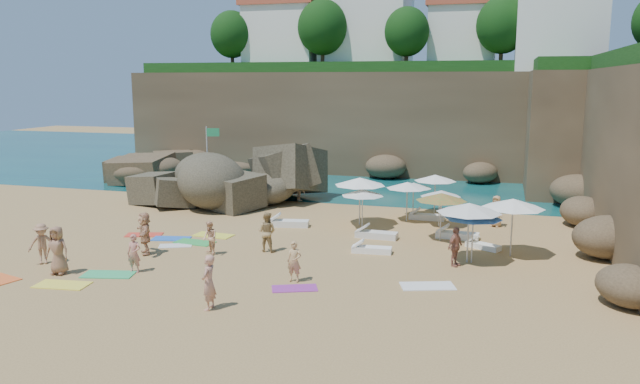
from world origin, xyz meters
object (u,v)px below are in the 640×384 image
(parasol_1, at_px, (407,185))
(person_stand_1, at_px, (267,232))
(flag_pole, at_px, (209,152))
(person_stand_5, at_px, (237,197))
(person_stand_2, at_px, (300,187))
(person_stand_3, at_px, (455,247))
(person_stand_4, at_px, (496,211))
(rock_outcrop, at_px, (223,203))
(parasol_0, at_px, (435,178))
(person_stand_0, at_px, (134,253))
(person_stand_6, at_px, (209,282))
(parasol_2, at_px, (363,193))
(lounger_0, at_px, (289,223))

(parasol_1, height_order, person_stand_1, parasol_1)
(flag_pole, bearing_deg, person_stand_5, -46.06)
(flag_pole, xyz_separation_m, person_stand_2, (5.85, 0.55, -2.03))
(person_stand_3, distance_m, person_stand_4, 7.77)
(rock_outcrop, distance_m, person_stand_2, 4.80)
(rock_outcrop, bearing_deg, person_stand_1, -55.28)
(flag_pole, distance_m, parasol_0, 14.36)
(person_stand_0, xyz_separation_m, person_stand_6, (4.60, -2.80, 0.16))
(parasol_2, xyz_separation_m, person_stand_5, (-7.80, 2.12, -1.05))
(person_stand_5, distance_m, person_stand_6, 15.48)
(parasol_1, xyz_separation_m, person_stand_5, (-9.69, -0.24, -1.13))
(person_stand_0, height_order, person_stand_6, person_stand_6)
(parasol_1, xyz_separation_m, parasol_2, (-1.89, -2.36, -0.07))
(person_stand_0, distance_m, person_stand_1, 5.78)
(flag_pole, distance_m, person_stand_2, 6.22)
(lounger_0, bearing_deg, person_stand_3, -38.74)
(flag_pole, bearing_deg, parasol_1, -14.15)
(person_stand_5, bearing_deg, flag_pole, 123.88)
(lounger_0, height_order, person_stand_4, person_stand_4)
(person_stand_0, height_order, person_stand_1, person_stand_1)
(rock_outcrop, xyz_separation_m, parasol_2, (9.62, -4.16, 1.87))
(flag_pole, bearing_deg, person_stand_6, -63.81)
(parasol_1, bearing_deg, person_stand_0, -126.52)
(person_stand_1, distance_m, person_stand_6, 7.14)
(rock_outcrop, xyz_separation_m, lounger_0, (5.88, -4.71, 0.16))
(parasol_1, bearing_deg, person_stand_6, -106.05)
(rock_outcrop, xyz_separation_m, parasol_0, (12.71, 0.58, 2.03))
(parasol_0, bearing_deg, person_stand_4, -34.21)
(flag_pole, xyz_separation_m, parasol_1, (13.11, -3.30, -0.95))
(person_stand_3, bearing_deg, parasol_1, 49.28)
(person_stand_0, distance_m, person_stand_6, 5.38)
(rock_outcrop, height_order, lounger_0, rock_outcrop)
(parasol_2, bearing_deg, person_stand_4, 20.86)
(person_stand_0, bearing_deg, flag_pole, 100.57)
(parasol_0, xyz_separation_m, person_stand_0, (-10.04, -14.31, -1.27))
(person_stand_3, relative_size, person_stand_6, 0.88)
(parasol_0, relative_size, person_stand_1, 1.33)
(rock_outcrop, bearing_deg, parasol_2, -23.40)
(person_stand_0, distance_m, person_stand_3, 12.72)
(parasol_1, bearing_deg, person_stand_4, 1.18)
(person_stand_5, xyz_separation_m, person_stand_6, (5.45, -14.49, 0.11))
(lounger_0, bearing_deg, rock_outcrop, 130.49)
(person_stand_3, bearing_deg, person_stand_0, 137.11)
(person_stand_3, xyz_separation_m, person_stand_6, (-7.34, -7.19, 0.11))
(flag_pole, height_order, parasol_2, flag_pole)
(person_stand_0, bearing_deg, parasol_1, 48.40)
(person_stand_0, height_order, person_stand_4, person_stand_4)
(lounger_0, bearing_deg, flag_pole, 129.44)
(parasol_1, distance_m, person_stand_6, 15.36)
(flag_pole, relative_size, person_stand_0, 2.98)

